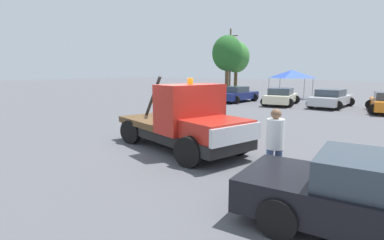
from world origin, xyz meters
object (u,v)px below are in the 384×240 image
(parked_car_tan, at_px, (205,93))
(parked_car_navy, at_px, (236,94))
(person_near_truck, at_px, (275,142))
(parked_car_silver, at_px, (331,99))
(parked_car_cream, at_px, (281,97))
(tree_right, at_px, (236,57))
(tree_left, at_px, (227,53))
(tow_truck, at_px, (186,123))
(utility_pole, at_px, (230,57))
(canopy_tent_blue, at_px, (292,74))

(parked_car_tan, distance_m, parked_car_navy, 3.08)
(person_near_truck, height_order, parked_car_silver, person_near_truck)
(parked_car_cream, bearing_deg, tree_right, 29.60)
(parked_car_silver, xyz_separation_m, tree_left, (-15.90, 13.89, 4.37))
(tow_truck, distance_m, utility_pole, 34.37)
(parked_car_navy, height_order, canopy_tent_blue, canopy_tent_blue)
(parked_car_tan, relative_size, parked_car_cream, 1.08)
(parked_car_cream, bearing_deg, utility_pole, 32.13)
(parked_car_silver, relative_size, utility_pole, 0.58)
(parked_car_navy, relative_size, parked_car_cream, 1.00)
(person_near_truck, xyz_separation_m, tree_right, (-17.20, 33.09, 3.50))
(person_near_truck, height_order, parked_car_navy, person_near_truck)
(canopy_tent_blue, distance_m, utility_pole, 15.06)
(parked_car_cream, xyz_separation_m, tree_right, (-12.01, 16.52, 3.91))
(person_near_truck, distance_m, tree_left, 35.89)
(tow_truck, height_order, tree_right, tree_right)
(tow_truck, height_order, canopy_tent_blue, canopy_tent_blue)
(parked_car_silver, bearing_deg, parked_car_cream, 106.22)
(parked_car_silver, distance_m, canopy_tent_blue, 7.63)
(canopy_tent_blue, bearing_deg, parked_car_navy, -114.83)
(tow_truck, bearing_deg, parked_car_tan, 137.30)
(person_near_truck, xyz_separation_m, parked_car_navy, (-9.15, 16.79, -0.41))
(person_near_truck, bearing_deg, parked_car_tan, 170.18)
(tow_truck, distance_m, canopy_tent_blue, 21.84)
(tree_left, bearing_deg, person_near_truck, -60.51)
(tree_right, bearing_deg, person_near_truck, -62.54)
(parked_car_tan, height_order, tree_left, tree_left)
(parked_car_cream, xyz_separation_m, parked_car_silver, (3.52, 0.58, 0.00))
(tree_right, bearing_deg, tree_left, -100.06)
(person_near_truck, bearing_deg, tree_left, 163.49)
(parked_car_tan, xyz_separation_m, utility_pole, (-5.58, 15.69, 3.86))
(parked_car_navy, distance_m, parked_car_cream, 3.97)
(canopy_tent_blue, bearing_deg, utility_pole, 140.71)
(tree_left, relative_size, tree_right, 1.10)
(person_near_truck, relative_size, parked_car_tan, 0.37)
(person_near_truck, bearing_deg, utility_pole, 162.79)
(parked_car_navy, bearing_deg, tow_truck, -153.01)
(parked_car_cream, relative_size, tree_right, 0.67)
(parked_car_silver, bearing_deg, parked_car_tan, 99.19)
(tree_right, bearing_deg, canopy_tent_blue, -42.79)
(person_near_truck, height_order, tree_right, tree_right)
(person_near_truck, distance_m, canopy_tent_blue, 23.86)
(tree_left, bearing_deg, tow_truck, -64.68)
(tow_truck, relative_size, person_near_truck, 3.13)
(parked_car_cream, relative_size, utility_pole, 0.53)
(tow_truck, distance_m, tree_right, 34.73)
(person_near_truck, distance_m, utility_pole, 37.15)
(parked_car_tan, height_order, utility_pole, utility_pole)
(parked_car_navy, height_order, parked_car_cream, same)
(person_near_truck, distance_m, parked_car_navy, 19.12)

